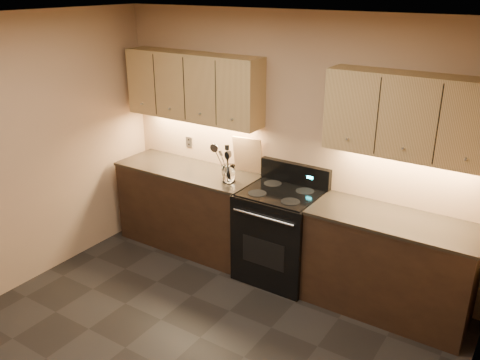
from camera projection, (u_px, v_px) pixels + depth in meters
name	position (u px, v px, depth m)	size (l,w,h in m)	color
ceiling	(143.00, 25.00, 3.03)	(4.00, 4.00, 0.00)	silver
wall_back	(291.00, 146.00, 5.07)	(4.00, 0.04, 2.60)	tan
wall_right	(462.00, 318.00, 2.50)	(0.04, 4.00, 2.60)	tan
counter_left	(189.00, 207.00, 5.70)	(1.62, 0.62, 0.93)	black
counter_right	(389.00, 265.00, 4.55)	(1.46, 0.62, 0.93)	black
stove	(280.00, 233.00, 5.09)	(0.76, 0.68, 1.14)	black
upper_cab_left	(193.00, 87.00, 5.33)	(1.60, 0.30, 0.70)	tan
upper_cab_right	(412.00, 117.00, 4.17)	(1.44, 0.30, 0.70)	tan
outlet_plate	(189.00, 142.00, 5.79)	(0.09, 0.01, 0.12)	#B2B5BA
utensil_crock	(228.00, 174.00, 5.16)	(0.15, 0.15, 0.17)	white
cutting_board	(248.00, 155.00, 5.34)	(0.32, 0.02, 0.40)	tan
wooden_spoon	(225.00, 165.00, 5.13)	(0.06, 0.06, 0.31)	tan
black_spoon	(230.00, 166.00, 5.13)	(0.06, 0.06, 0.29)	black
black_turner	(228.00, 164.00, 5.08)	(0.08, 0.08, 0.37)	black
steel_spatula	(230.00, 165.00, 5.12)	(0.08, 0.08, 0.33)	silver
steel_skimmer	(229.00, 163.00, 5.08)	(0.09, 0.09, 0.39)	silver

